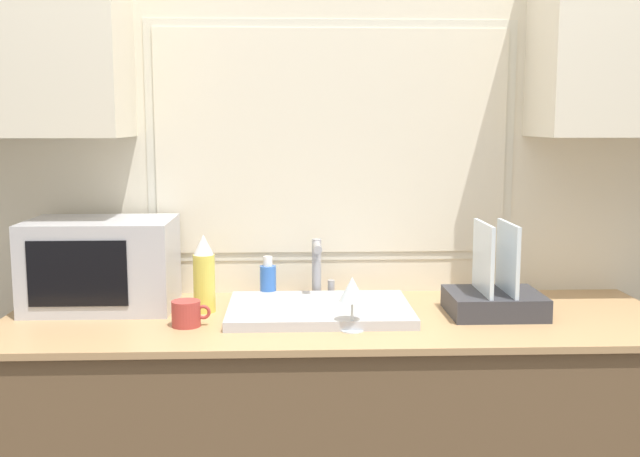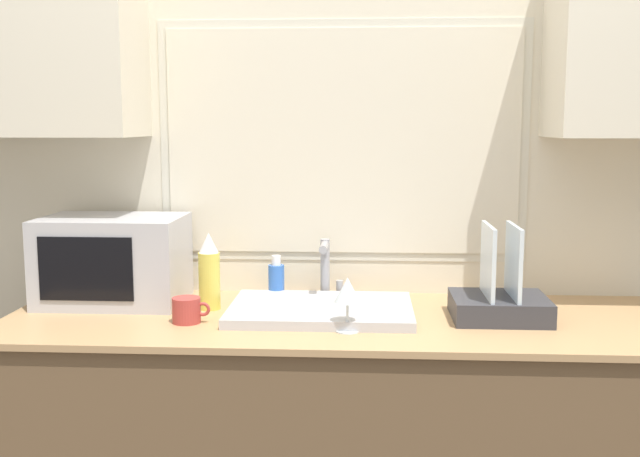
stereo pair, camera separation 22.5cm
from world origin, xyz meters
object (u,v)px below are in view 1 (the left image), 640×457
dish_rack (494,295)px  spray_bottle (204,275)px  mug_near_sink (187,314)px  wine_glass (352,291)px  faucet (318,265)px  microwave (102,264)px  soap_bottle (268,281)px

dish_rack → spray_bottle: bearing=175.7°
mug_near_sink → wine_glass: 0.49m
faucet → microwave: 0.71m
soap_bottle → microwave: bearing=-169.9°
wine_glass → faucet: bearing=101.5°
microwave → mug_near_sink: bearing=-38.3°
faucet → dish_rack: (0.54, -0.23, -0.06)m
microwave → soap_bottle: (0.53, 0.10, -0.08)m
faucet → mug_near_sink: (-0.40, -0.34, -0.08)m
faucet → dish_rack: size_ratio=0.70×
faucet → soap_bottle: (-0.17, -0.00, -0.05)m
spray_bottle → mug_near_sink: spray_bottle is taller
faucet → dish_rack: dish_rack is taller
spray_bottle → wine_glass: bearing=-28.0°
spray_bottle → dish_rack: bearing=-4.3°
mug_near_sink → spray_bottle: bearing=78.9°
faucet → wine_glass: (0.08, -0.40, -0.00)m
faucet → dish_rack: bearing=-23.2°
faucet → mug_near_sink: 0.53m
faucet → spray_bottle: spray_bottle is taller
spray_bottle → mug_near_sink: (-0.03, -0.17, -0.08)m
faucet → spray_bottle: (-0.37, -0.16, 0.00)m
microwave → dish_rack: bearing=-6.2°
microwave → spray_bottle: size_ratio=1.85×
dish_rack → spray_bottle: size_ratio=1.17×
microwave → faucet: bearing=7.9°
microwave → dish_rack: size_ratio=1.59×
soap_bottle → wine_glass: (0.25, -0.40, 0.05)m
spray_bottle → mug_near_sink: size_ratio=2.16×
microwave → spray_bottle: (0.34, -0.07, -0.02)m
spray_bottle → faucet: bearing=24.2°
microwave → mug_near_sink: 0.40m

